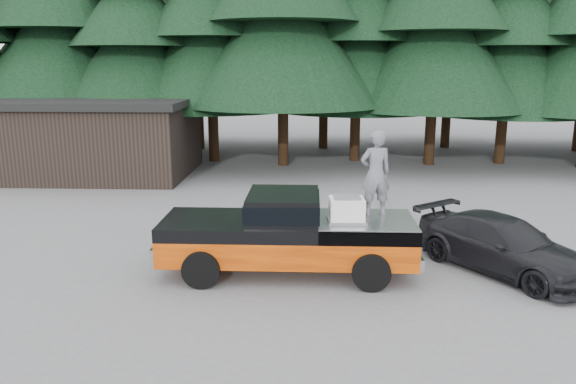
{
  "coord_description": "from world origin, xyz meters",
  "views": [
    {
      "loc": [
        0.4,
        -11.92,
        4.87
      ],
      "look_at": [
        -0.13,
        0.0,
        2.07
      ],
      "focal_mm": 35.0,
      "sensor_mm": 36.0,
      "label": 1
    }
  ],
  "objects_px": {
    "air_compressor": "(347,210)",
    "parked_car": "(503,245)",
    "utility_building": "(97,136)",
    "man_on_bed": "(375,173)",
    "pickup_truck": "(288,245)"
  },
  "relations": [
    {
      "from": "pickup_truck",
      "to": "air_compressor",
      "type": "relative_size",
      "value": 7.83
    },
    {
      "from": "pickup_truck",
      "to": "utility_building",
      "type": "bearing_deg",
      "value": 127.6
    },
    {
      "from": "parked_car",
      "to": "utility_building",
      "type": "bearing_deg",
      "value": 104.79
    },
    {
      "from": "air_compressor",
      "to": "utility_building",
      "type": "bearing_deg",
      "value": 127.65
    },
    {
      "from": "man_on_bed",
      "to": "utility_building",
      "type": "xyz_separation_m",
      "value": [
        -10.86,
        11.16,
        -0.67
      ]
    },
    {
      "from": "air_compressor",
      "to": "parked_car",
      "type": "bearing_deg",
      "value": 5.15
    },
    {
      "from": "parked_car",
      "to": "utility_building",
      "type": "xyz_separation_m",
      "value": [
        -13.91,
        11.15,
        1.02
      ]
    },
    {
      "from": "utility_building",
      "to": "pickup_truck",
      "type": "bearing_deg",
      "value": -52.4
    },
    {
      "from": "pickup_truck",
      "to": "utility_building",
      "type": "distance_m",
      "value": 14.52
    },
    {
      "from": "pickup_truck",
      "to": "parked_car",
      "type": "height_order",
      "value": "pickup_truck"
    },
    {
      "from": "man_on_bed",
      "to": "parked_car",
      "type": "relative_size",
      "value": 0.45
    },
    {
      "from": "air_compressor",
      "to": "utility_building",
      "type": "xyz_separation_m",
      "value": [
        -10.18,
        11.71,
        0.07
      ]
    },
    {
      "from": "parked_car",
      "to": "utility_building",
      "type": "distance_m",
      "value": 17.86
    },
    {
      "from": "air_compressor",
      "to": "parked_car",
      "type": "height_order",
      "value": "air_compressor"
    },
    {
      "from": "pickup_truck",
      "to": "man_on_bed",
      "type": "bearing_deg",
      "value": 9.07
    }
  ]
}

